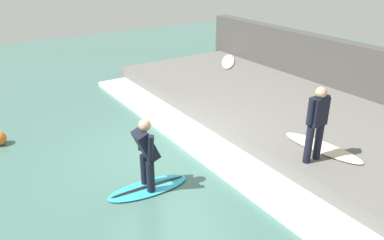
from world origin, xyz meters
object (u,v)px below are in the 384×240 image
surfer_riding (146,151)px  surfer_waiting_near (317,121)px  surfboard_riding (148,188)px  surfboard_waiting_near (322,147)px  surfboard_spare (228,61)px

surfer_riding → surfer_waiting_near: size_ratio=0.93×
surfer_riding → surfboard_riding: bearing=0.0°
surfboard_waiting_near → surfboard_spare: size_ratio=0.99×
surfboard_waiting_near → surfboard_riding: bearing=160.4°
surfboard_waiting_near → surfboard_spare: (2.57, 6.36, 0.00)m
surfboard_riding → surfboard_spare: bearing=40.6°
surfboard_waiting_near → surfboard_spare: 6.86m
surfboard_spare → surfer_riding: bearing=-139.4°
surfer_riding → surfer_waiting_near: 3.23m
surfer_riding → surfer_waiting_near: bearing=-26.4°
surfboard_riding → surfboard_waiting_near: 3.67m
surfboard_riding → surfboard_spare: size_ratio=0.89×
surfer_waiting_near → surfboard_riding: bearing=153.6°
surfboard_riding → surfboard_waiting_near: surfboard_waiting_near is taller
surfer_riding → surfboard_spare: (6.00, 5.14, -0.40)m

